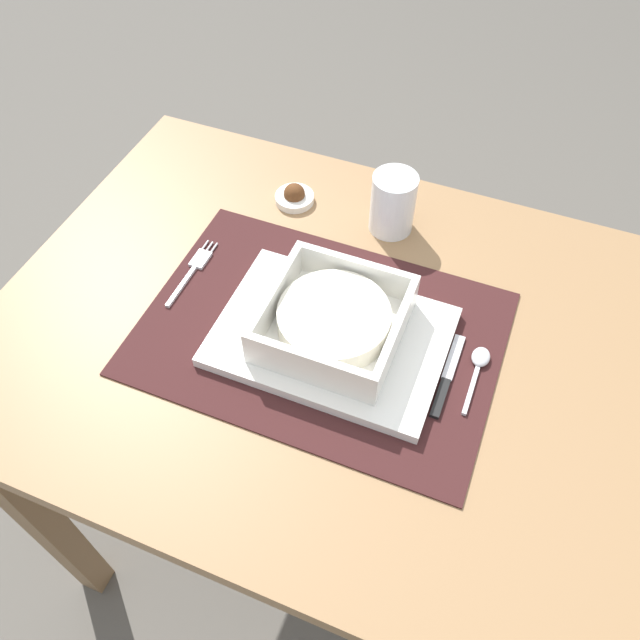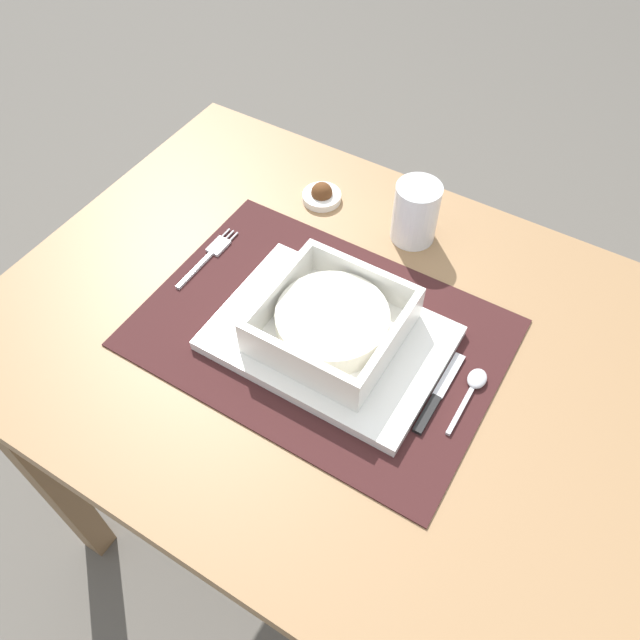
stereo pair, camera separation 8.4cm
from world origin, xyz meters
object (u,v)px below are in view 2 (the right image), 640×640
Objects in this scene: porridge_bowl at (332,323)px; fork at (211,253)px; condiment_saucer at (322,195)px; spoon at (474,385)px; drinking_glass at (415,215)px; bread_knife at (418,392)px; butter_knife at (437,397)px; dining_table at (330,376)px.

porridge_bowl is 1.29× the size of fork.
spoon is at bearing -30.52° from condiment_saucer.
spoon is at bearing -47.83° from drinking_glass.
spoon reaches higher than fork.
fork is 1.05× the size of bread_knife.
spoon is 0.80× the size of butter_knife.
condiment_saucer is (-0.32, 0.25, 0.00)m from butter_knife.
spoon is (0.43, -0.01, 0.00)m from fork.
porridge_bowl is 1.65× the size of spoon.
bread_knife is at bearing -62.51° from drinking_glass.
butter_knife is at bearing -125.46° from spoon.
bread_knife is (0.15, -0.03, 0.12)m from dining_table.
drinking_glass is (0.24, 0.20, 0.04)m from fork.
drinking_glass is 1.54× the size of condiment_saucer.
dining_table is at bearing -93.62° from drinking_glass.
porridge_bowl reaches higher than butter_knife.
dining_table is 7.00× the size of butter_knife.
condiment_saucer is at bearing 153.58° from spoon.
porridge_bowl is 1.82× the size of drinking_glass.
spoon is 1.10× the size of drinking_glass.
bread_knife is (0.37, -0.06, 0.00)m from fork.
fork is at bearing -111.54° from condiment_saucer.
porridge_bowl is 0.20m from spoon.
porridge_bowl is at bearing -10.86° from fork.
porridge_bowl reaches higher than condiment_saucer.
fork is 1.02× the size of butter_knife.
fork is (-0.23, 0.03, 0.12)m from dining_table.
dining_table is at bearing 170.83° from bread_knife.
porridge_bowl is 0.24m from drinking_glass.
bread_knife is (0.14, -0.01, -0.04)m from porridge_bowl.
drinking_glass is at bearing 120.21° from bread_knife.
drinking_glass is at bearing 89.16° from porridge_bowl.
drinking_glass reaches higher than dining_table.
porridge_bowl is at bearing -56.16° from condiment_saucer.
condiment_saucer is (0.08, 0.19, 0.00)m from fork.
drinking_glass reaches higher than fork.
bread_knife is 1.35× the size of drinking_glass.
spoon reaches higher than dining_table.
porridge_bowl is 1.32× the size of butter_knife.
drinking_glass reaches higher than porridge_bowl.
condiment_saucer reaches higher than bread_knife.
drinking_glass is (0.00, 0.24, 0.00)m from porridge_bowl.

